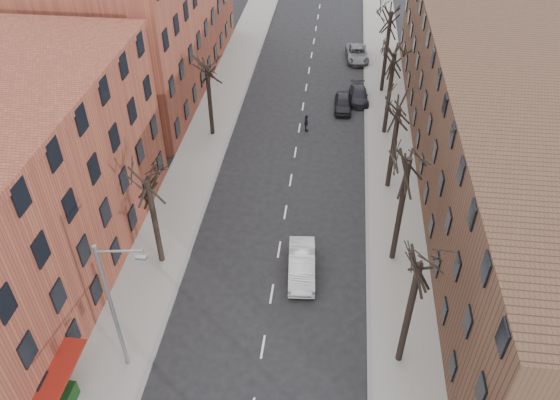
% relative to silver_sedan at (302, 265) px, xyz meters
% --- Properties ---
extents(sidewalk_left, '(4.00, 90.00, 0.15)m').
position_rel_silver_sedan_xyz_m(sidewalk_left, '(-9.70, 17.05, -0.72)').
color(sidewalk_left, gray).
rests_on(sidewalk_left, ground).
extents(sidewalk_right, '(4.00, 90.00, 0.15)m').
position_rel_silver_sedan_xyz_m(sidewalk_right, '(6.30, 17.05, -0.72)').
color(sidewalk_right, gray).
rests_on(sidewalk_right, ground).
extents(building_left_far, '(12.00, 28.00, 14.00)m').
position_rel_silver_sedan_xyz_m(building_left_far, '(-17.70, 26.05, 6.21)').
color(building_left_far, brown).
rests_on(building_left_far, ground).
extents(building_right, '(12.00, 50.00, 10.00)m').
position_rel_silver_sedan_xyz_m(building_right, '(14.30, 12.05, 4.21)').
color(building_right, '#4B3023').
rests_on(building_right, ground).
extents(tree_right_b, '(5.20, 5.20, 10.80)m').
position_rel_silver_sedan_xyz_m(tree_right_b, '(5.90, -5.95, -0.79)').
color(tree_right_b, black).
rests_on(tree_right_b, ground).
extents(tree_right_c, '(5.20, 5.20, 11.60)m').
position_rel_silver_sedan_xyz_m(tree_right_c, '(5.90, 2.05, -0.79)').
color(tree_right_c, black).
rests_on(tree_right_c, ground).
extents(tree_right_d, '(5.20, 5.20, 10.00)m').
position_rel_silver_sedan_xyz_m(tree_right_d, '(5.90, 10.05, -0.79)').
color(tree_right_d, black).
rests_on(tree_right_d, ground).
extents(tree_right_e, '(5.20, 5.20, 10.80)m').
position_rel_silver_sedan_xyz_m(tree_right_e, '(5.90, 18.05, -0.79)').
color(tree_right_e, black).
rests_on(tree_right_e, ground).
extents(tree_right_f, '(5.20, 5.20, 11.60)m').
position_rel_silver_sedan_xyz_m(tree_right_f, '(5.90, 26.05, -0.79)').
color(tree_right_f, black).
rests_on(tree_right_f, ground).
extents(tree_left_a, '(5.20, 5.20, 9.50)m').
position_rel_silver_sedan_xyz_m(tree_left_a, '(-9.30, 0.05, -0.79)').
color(tree_left_a, black).
rests_on(tree_left_a, ground).
extents(tree_left_b, '(5.20, 5.20, 9.50)m').
position_rel_silver_sedan_xyz_m(tree_left_b, '(-9.30, 16.05, -0.79)').
color(tree_left_b, black).
rests_on(tree_left_b, ground).
extents(streetlight, '(2.45, 0.22, 9.03)m').
position_rel_silver_sedan_xyz_m(streetlight, '(-8.73, -7.95, 4.22)').
color(streetlight, slate).
rests_on(streetlight, ground).
extents(silver_sedan, '(2.06, 4.92, 1.58)m').
position_rel_silver_sedan_xyz_m(silver_sedan, '(0.00, 0.00, 0.00)').
color(silver_sedan, silver).
rests_on(silver_sedan, ground).
extents(parked_car_near, '(1.70, 3.99, 1.35)m').
position_rel_silver_sedan_xyz_m(parked_car_near, '(2.10, 21.92, -0.12)').
color(parked_car_near, black).
rests_on(parked_car_near, ground).
extents(parked_car_mid, '(2.07, 4.36, 1.23)m').
position_rel_silver_sedan_xyz_m(parked_car_mid, '(3.60, 23.86, -0.18)').
color(parked_car_mid, black).
rests_on(parked_car_mid, ground).
extents(parked_car_far, '(2.77, 5.18, 1.38)m').
position_rel_silver_sedan_xyz_m(parked_car_far, '(3.39, 33.38, -0.10)').
color(parked_car_far, slate).
rests_on(parked_car_far, ground).
extents(pedestrian_crossing, '(0.49, 0.98, 1.61)m').
position_rel_silver_sedan_xyz_m(pedestrian_crossing, '(-1.07, 17.61, 0.02)').
color(pedestrian_crossing, black).
rests_on(pedestrian_crossing, ground).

